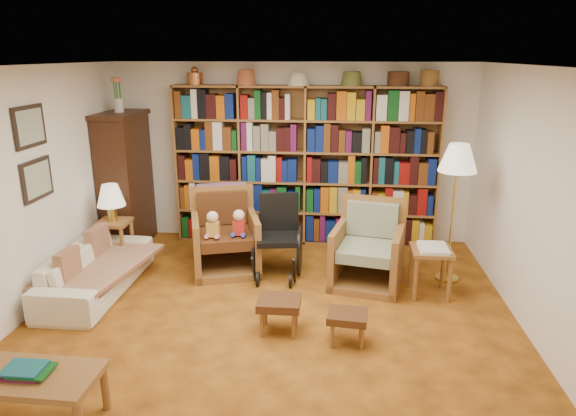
# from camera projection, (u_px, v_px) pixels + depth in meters

# --- Properties ---
(floor) EXTENTS (5.00, 5.00, 0.00)m
(floor) POSITION_uv_depth(u_px,v_px,m) (271.00, 320.00, 5.22)
(floor) COLOR #B6661C
(floor) RESTS_ON ground
(ceiling) EXTENTS (5.00, 5.00, 0.00)m
(ceiling) POSITION_uv_depth(u_px,v_px,m) (268.00, 66.00, 4.50)
(ceiling) COLOR white
(ceiling) RESTS_ON wall_back
(wall_back) EXTENTS (5.00, 0.00, 5.00)m
(wall_back) POSITION_uv_depth(u_px,v_px,m) (292.00, 153.00, 7.24)
(wall_back) COLOR white
(wall_back) RESTS_ON floor
(wall_front) EXTENTS (5.00, 0.00, 5.00)m
(wall_front) POSITION_uv_depth(u_px,v_px,m) (204.00, 347.00, 2.48)
(wall_front) COLOR white
(wall_front) RESTS_ON floor
(wall_left) EXTENTS (0.00, 5.00, 5.00)m
(wall_left) POSITION_uv_depth(u_px,v_px,m) (19.00, 196.00, 5.08)
(wall_left) COLOR white
(wall_left) RESTS_ON floor
(wall_right) EXTENTS (0.00, 5.00, 5.00)m
(wall_right) POSITION_uv_depth(u_px,v_px,m) (543.00, 210.00, 4.64)
(wall_right) COLOR white
(wall_right) RESTS_ON floor
(bookshelf) EXTENTS (3.60, 0.30, 2.42)m
(bookshelf) POSITION_uv_depth(u_px,v_px,m) (305.00, 162.00, 7.09)
(bookshelf) COLOR #96622E
(bookshelf) RESTS_ON floor
(curio_cabinet) EXTENTS (0.50, 0.95, 2.40)m
(curio_cabinet) POSITION_uv_depth(u_px,v_px,m) (126.00, 179.00, 7.05)
(curio_cabinet) COLOR #361D0E
(curio_cabinet) RESTS_ON floor
(framed_pictures) EXTENTS (0.03, 0.52, 0.97)m
(framed_pictures) POSITION_uv_depth(u_px,v_px,m) (33.00, 153.00, 5.26)
(framed_pictures) COLOR black
(framed_pictures) RESTS_ON wall_left
(sofa) EXTENTS (1.76, 0.70, 0.51)m
(sofa) POSITION_uv_depth(u_px,v_px,m) (97.00, 270.00, 5.81)
(sofa) COLOR #EFE8CA
(sofa) RESTS_ON floor
(sofa_throw) EXTENTS (1.03, 1.62, 0.04)m
(sofa_throw) POSITION_uv_depth(u_px,v_px,m) (100.00, 267.00, 5.79)
(sofa_throw) COLOR #C7BE91
(sofa_throw) RESTS_ON sofa
(cushion_left) EXTENTS (0.15, 0.37, 0.36)m
(cushion_left) POSITION_uv_depth(u_px,v_px,m) (97.00, 243.00, 6.10)
(cushion_left) COLOR maroon
(cushion_left) RESTS_ON sofa
(cushion_right) EXTENTS (0.13, 0.35, 0.35)m
(cushion_right) POSITION_uv_depth(u_px,v_px,m) (68.00, 266.00, 5.43)
(cushion_right) COLOR maroon
(cushion_right) RESTS_ON sofa
(side_table_lamp) EXTENTS (0.40, 0.40, 0.59)m
(side_table_lamp) POSITION_uv_depth(u_px,v_px,m) (115.00, 233.00, 6.49)
(side_table_lamp) COLOR #96622E
(side_table_lamp) RESTS_ON floor
(table_lamp) EXTENTS (0.35, 0.35, 0.47)m
(table_lamp) POSITION_uv_depth(u_px,v_px,m) (111.00, 197.00, 6.36)
(table_lamp) COLOR gold
(table_lamp) RESTS_ON side_table_lamp
(armchair_leather) EXTENTS (1.03, 1.04, 1.02)m
(armchair_leather) POSITION_uv_depth(u_px,v_px,m) (227.00, 236.00, 6.43)
(armchair_leather) COLOR #96622E
(armchair_leather) RESTS_ON floor
(armchair_sage) EXTENTS (0.95, 0.97, 0.97)m
(armchair_sage) POSITION_uv_depth(u_px,v_px,m) (367.00, 251.00, 6.05)
(armchair_sage) COLOR #96622E
(armchair_sage) RESTS_ON floor
(wheelchair) EXTENTS (0.56, 0.79, 0.99)m
(wheelchair) POSITION_uv_depth(u_px,v_px,m) (278.00, 239.00, 6.23)
(wheelchair) COLOR black
(wheelchair) RESTS_ON floor
(floor_lamp) EXTENTS (0.44, 0.44, 1.64)m
(floor_lamp) POSITION_uv_depth(u_px,v_px,m) (458.00, 164.00, 5.77)
(floor_lamp) COLOR gold
(floor_lamp) RESTS_ON floor
(side_table_papers) EXTENTS (0.44, 0.44, 0.58)m
(side_table_papers) POSITION_uv_depth(u_px,v_px,m) (431.00, 257.00, 5.67)
(side_table_papers) COLOR #96622E
(side_table_papers) RESTS_ON floor
(footstool_a) EXTENTS (0.41, 0.35, 0.35)m
(footstool_a) POSITION_uv_depth(u_px,v_px,m) (279.00, 305.00, 4.94)
(footstool_a) COLOR #4E2E14
(footstool_a) RESTS_ON floor
(footstool_b) EXTENTS (0.39, 0.34, 0.31)m
(footstool_b) POSITION_uv_depth(u_px,v_px,m) (347.00, 318.00, 4.76)
(footstool_b) COLOR #4E2E14
(footstool_b) RESTS_ON floor
(coffee_table) EXTENTS (1.01, 0.52, 0.47)m
(coffee_table) POSITION_uv_depth(u_px,v_px,m) (29.00, 380.00, 3.67)
(coffee_table) COLOR #96622E
(coffee_table) RESTS_ON floor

